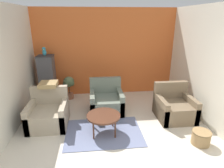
{
  "coord_description": "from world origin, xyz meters",
  "views": [
    {
      "loc": [
        -0.45,
        -2.3,
        2.42
      ],
      "look_at": [
        0.0,
        1.83,
        0.96
      ],
      "focal_mm": 30.0,
      "sensor_mm": 36.0,
      "label": 1
    }
  ],
  "objects": [
    {
      "name": "armchair_right",
      "position": [
        1.59,
        1.79,
        0.28
      ],
      "size": [
        0.87,
        0.87,
        0.86
      ],
      "color": "#7A664C",
      "rests_on": "ground_plane"
    },
    {
      "name": "potted_plant",
      "position": [
        -1.19,
        3.29,
        0.48
      ],
      "size": [
        0.36,
        0.33,
        0.73
      ],
      "color": "brown",
      "rests_on": "ground_plane"
    },
    {
      "name": "wall_left",
      "position": [
        -2.24,
        1.83,
        1.37
      ],
      "size": [
        0.06,
        3.66,
        2.74
      ],
      "color": "silver",
      "rests_on": "ground_plane"
    },
    {
      "name": "parrot",
      "position": [
        -1.81,
        3.28,
        1.51
      ],
      "size": [
        0.12,
        0.21,
        0.25
      ],
      "color": "teal",
      "rests_on": "birdcage"
    },
    {
      "name": "wall_right",
      "position": [
        2.24,
        1.83,
        1.37
      ],
      "size": [
        0.06,
        3.66,
        2.74
      ],
      "color": "silver",
      "rests_on": "ground_plane"
    },
    {
      "name": "birdcage",
      "position": [
        -1.81,
        3.27,
        0.7
      ],
      "size": [
        0.47,
        0.47,
        1.4
      ],
      "color": "#353539",
      "rests_on": "ground_plane"
    },
    {
      "name": "armchair_left",
      "position": [
        -1.52,
        1.77,
        0.28
      ],
      "size": [
        0.87,
        0.87,
        0.86
      ],
      "color": "tan",
      "rests_on": "ground_plane"
    },
    {
      "name": "wall_back_accent",
      "position": [
        0.0,
        3.69,
        1.37
      ],
      "size": [
        4.55,
        0.06,
        2.74
      ],
      "color": "orange",
      "rests_on": "ground_plane"
    },
    {
      "name": "throw_pillow",
      "position": [
        -1.52,
        2.1,
        0.91
      ],
      "size": [
        0.41,
        0.41,
        0.1
      ],
      "color": "tan",
      "rests_on": "armchair_left"
    },
    {
      "name": "armchair_middle",
      "position": [
        -0.1,
        2.34,
        0.28
      ],
      "size": [
        0.87,
        0.87,
        0.86
      ],
      "color": "slate",
      "rests_on": "ground_plane"
    },
    {
      "name": "coffee_table",
      "position": [
        -0.24,
        1.3,
        0.4
      ],
      "size": [
        0.73,
        0.73,
        0.44
      ],
      "color": "#512D1E",
      "rests_on": "ground_plane"
    },
    {
      "name": "wicker_basket",
      "position": [
        1.69,
        0.69,
        0.15
      ],
      "size": [
        0.38,
        0.38,
        0.28
      ],
      "color": "#A37F51",
      "rests_on": "ground_plane"
    },
    {
      "name": "area_rug",
      "position": [
        -0.24,
        1.3,
        0.01
      ],
      "size": [
        1.68,
        1.21,
        0.01
      ],
      "color": "slate",
      "rests_on": "ground_plane"
    }
  ]
}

